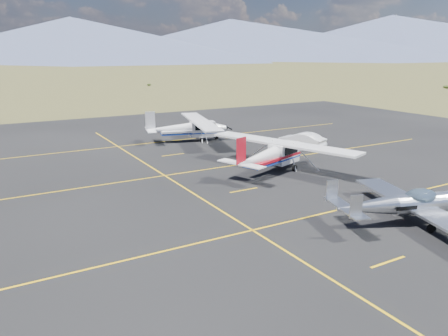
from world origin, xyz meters
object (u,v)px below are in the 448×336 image
object	(u,v)px
aircraft_cessna	(273,153)
aircraft_plain	(188,128)
aircraft_low_wing	(407,204)
sedan	(302,140)

from	to	relation	value
aircraft_cessna	aircraft_plain	world-z (taller)	aircraft_cessna
aircraft_low_wing	aircraft_cessna	size ratio (longest dim) A/B	0.84
aircraft_cessna	sedan	bearing A→B (deg)	17.21
aircraft_plain	sedan	distance (m)	10.73
sedan	aircraft_low_wing	bearing A→B (deg)	45.89
aircraft_low_wing	aircraft_plain	xyz separation A→B (m)	(-0.48, 24.09, 0.29)
aircraft_plain	sedan	bearing A→B (deg)	-32.12
aircraft_cessna	aircraft_plain	distance (m)	12.90
aircraft_cessna	aircraft_plain	bearing A→B (deg)	72.77
aircraft_plain	sedan	world-z (taller)	aircraft_plain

